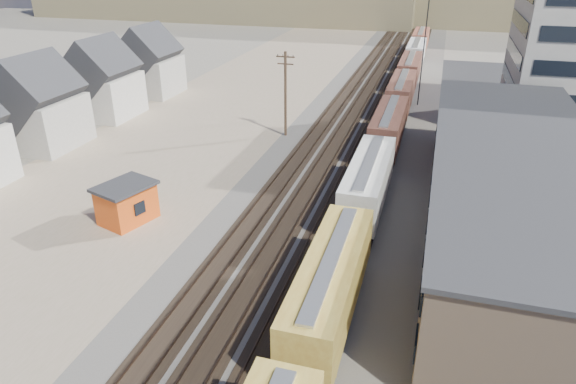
# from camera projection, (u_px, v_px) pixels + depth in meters

# --- Properties ---
(ballast_bed) EXTENTS (18.00, 200.00, 0.06)m
(ballast_bed) POSITION_uv_depth(u_px,v_px,m) (366.00, 122.00, 66.81)
(ballast_bed) COLOR #4C4742
(ballast_bed) RESTS_ON ground
(dirt_yard) EXTENTS (24.00, 180.00, 0.03)m
(dirt_yard) POSITION_uv_depth(u_px,v_px,m) (192.00, 132.00, 63.25)
(dirt_yard) COLOR #87775D
(dirt_yard) RESTS_ON ground
(asphalt_lot) EXTENTS (26.00, 120.00, 0.04)m
(asphalt_lot) POSITION_uv_depth(u_px,v_px,m) (575.00, 189.00, 48.24)
(asphalt_lot) COLOR #232326
(asphalt_lot) RESTS_ON ground
(rail_tracks) EXTENTS (11.40, 200.00, 0.24)m
(rail_tracks) POSITION_uv_depth(u_px,v_px,m) (361.00, 121.00, 66.91)
(rail_tracks) COLOR black
(rail_tracks) RESTS_ON ground
(freight_train) EXTENTS (3.00, 119.74, 4.46)m
(freight_train) POSITION_uv_depth(u_px,v_px,m) (395.00, 108.00, 62.90)
(freight_train) COLOR black
(freight_train) RESTS_ON ground
(warehouse) EXTENTS (12.40, 40.40, 7.25)m
(warehouse) POSITION_uv_depth(u_px,v_px,m) (512.00, 189.00, 39.80)
(warehouse) COLOR tan
(warehouse) RESTS_ON ground
(utility_pole_north) EXTENTS (2.20, 0.32, 10.00)m
(utility_pole_north) POSITION_uv_depth(u_px,v_px,m) (285.00, 92.00, 59.77)
(utility_pole_north) COLOR #382619
(utility_pole_north) RESTS_ON ground
(radio_mast) EXTENTS (1.20, 0.16, 18.00)m
(radio_mast) POSITION_uv_depth(u_px,v_px,m) (425.00, 40.00, 70.01)
(radio_mast) COLOR black
(radio_mast) RESTS_ON ground
(maintenance_shed) EXTENTS (4.73, 5.38, 3.31)m
(maintenance_shed) POSITION_uv_depth(u_px,v_px,m) (127.00, 203.00, 42.04)
(maintenance_shed) COLOR #DB4F14
(maintenance_shed) RESTS_ON ground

